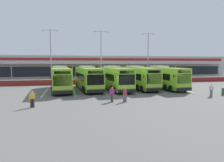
# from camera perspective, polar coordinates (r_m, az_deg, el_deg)

# --- Properties ---
(ground_plane) EXTENTS (200.00, 200.00, 0.00)m
(ground_plane) POSITION_cam_1_polar(r_m,az_deg,el_deg) (27.58, 3.02, -3.82)
(ground_plane) COLOR #605E5B
(terminal_building) EXTENTS (70.00, 13.00, 6.00)m
(terminal_building) POSITION_cam_1_polar(r_m,az_deg,el_deg) (53.69, -4.59, 3.71)
(terminal_building) COLOR #B7B7B2
(terminal_building) RESTS_ON ground
(red_barrier_wall) EXTENTS (60.00, 0.40, 1.10)m
(red_barrier_wall) POSITION_cam_1_polar(r_m,az_deg,el_deg) (41.58, -2.27, -0.05)
(red_barrier_wall) COLOR maroon
(red_barrier_wall) RESTS_ON ground
(coach_bus_leftmost) EXTENTS (3.65, 12.30, 3.78)m
(coach_bus_leftmost) POSITION_cam_1_polar(r_m,az_deg,el_deg) (32.45, -14.24, 0.54)
(coach_bus_leftmost) COLOR #8CC633
(coach_bus_leftmost) RESTS_ON ground
(coach_bus_left_centre) EXTENTS (3.65, 12.30, 3.78)m
(coach_bus_left_centre) POSITION_cam_1_polar(r_m,az_deg,el_deg) (32.71, -6.79, 0.70)
(coach_bus_left_centre) COLOR #8CC633
(coach_bus_left_centre) RESTS_ON ground
(coach_bus_centre) EXTENTS (3.65, 12.30, 3.78)m
(coach_bus_centre) POSITION_cam_1_polar(r_m,az_deg,el_deg) (32.67, 0.43, 0.73)
(coach_bus_centre) COLOR #8CC633
(coach_bus_centre) RESTS_ON ground
(coach_bus_right_centre) EXTENTS (3.65, 12.30, 3.78)m
(coach_bus_right_centre) POSITION_cam_1_polar(r_m,az_deg,el_deg) (34.35, 6.99, 0.90)
(coach_bus_right_centre) COLOR #8CC633
(coach_bus_right_centre) RESTS_ON ground
(coach_bus_rightmost) EXTENTS (3.65, 12.30, 3.78)m
(coach_bus_rightmost) POSITION_cam_1_polar(r_m,az_deg,el_deg) (35.40, 13.80, 0.92)
(coach_bus_rightmost) COLOR #8CC633
(coach_bus_rightmost) RESTS_ON ground
(bay_stripe_far_west) EXTENTS (0.14, 13.00, 0.01)m
(bay_stripe_far_west) POSITION_cam_1_polar(r_m,az_deg,el_deg) (32.72, -17.98, -2.65)
(bay_stripe_far_west) COLOR silver
(bay_stripe_far_west) RESTS_ON ground
(bay_stripe_west) EXTENTS (0.14, 13.00, 0.01)m
(bay_stripe_west) POSITION_cam_1_polar(r_m,az_deg,el_deg) (32.57, -10.60, -2.52)
(bay_stripe_west) COLOR silver
(bay_stripe_west) RESTS_ON ground
(bay_stripe_mid_west) EXTENTS (0.14, 13.00, 0.01)m
(bay_stripe_mid_west) POSITION_cam_1_polar(r_m,az_deg,el_deg) (32.96, -3.28, -2.36)
(bay_stripe_mid_west) COLOR silver
(bay_stripe_mid_west) RESTS_ON ground
(bay_stripe_centre) EXTENTS (0.14, 13.00, 0.01)m
(bay_stripe_centre) POSITION_cam_1_polar(r_m,az_deg,el_deg) (33.87, 3.76, -2.16)
(bay_stripe_centre) COLOR silver
(bay_stripe_centre) RESTS_ON ground
(bay_stripe_mid_east) EXTENTS (0.14, 13.00, 0.01)m
(bay_stripe_mid_east) POSITION_cam_1_polar(r_m,az_deg,el_deg) (35.25, 10.34, -1.95)
(bay_stripe_mid_east) COLOR silver
(bay_stripe_mid_east) RESTS_ON ground
(bay_stripe_east) EXTENTS (0.14, 13.00, 0.01)m
(bay_stripe_east) POSITION_cam_1_polar(r_m,az_deg,el_deg) (37.07, 16.35, -1.73)
(bay_stripe_east) COLOR silver
(bay_stripe_east) RESTS_ON ground
(pedestrian_with_handbag) EXTENTS (0.63, 0.49, 1.62)m
(pedestrian_with_handbag) POSITION_cam_1_polar(r_m,az_deg,el_deg) (20.94, -21.53, -4.62)
(pedestrian_with_handbag) COLOR #33333D
(pedestrian_with_handbag) RESTS_ON ground
(pedestrian_in_dark_coat) EXTENTS (0.50, 0.41, 1.62)m
(pedestrian_in_dark_coat) POSITION_cam_1_polar(r_m,az_deg,el_deg) (28.91, 26.07, -2.17)
(pedestrian_in_dark_coat) COLOR slate
(pedestrian_in_dark_coat) RESTS_ON ground
(pedestrian_child) EXTENTS (0.53, 0.39, 1.62)m
(pedestrian_child) POSITION_cam_1_polar(r_m,az_deg,el_deg) (22.28, 0.02, -3.66)
(pedestrian_child) COLOR #4C4238
(pedestrian_child) RESTS_ON ground
(pedestrian_near_bin) EXTENTS (0.49, 0.39, 1.62)m
(pedestrian_near_bin) POSITION_cam_1_polar(r_m,az_deg,el_deg) (22.24, 3.61, -3.69)
(pedestrian_near_bin) COLOR slate
(pedestrian_near_bin) RESTS_ON ground
(lamp_post_west) EXTENTS (3.24, 0.28, 11.00)m
(lamp_post_west) POSITION_cam_1_polar(r_m,az_deg,el_deg) (43.35, -16.76, 7.53)
(lamp_post_west) COLOR #9E9EA3
(lamp_post_west) RESTS_ON ground
(lamp_post_centre) EXTENTS (3.24, 0.28, 11.00)m
(lamp_post_centre) POSITION_cam_1_polar(r_m,az_deg,el_deg) (43.31, -3.09, 7.74)
(lamp_post_centre) COLOR #9E9EA3
(lamp_post_centre) RESTS_ON ground
(lamp_post_east) EXTENTS (3.24, 0.28, 11.00)m
(lamp_post_east) POSITION_cam_1_polar(r_m,az_deg,el_deg) (47.17, 10.05, 7.45)
(lamp_post_east) COLOR #9E9EA3
(lamp_post_east) RESTS_ON ground
(litter_bin) EXTENTS (0.54, 0.54, 0.93)m
(litter_bin) POSITION_cam_1_polar(r_m,az_deg,el_deg) (30.98, 28.82, -2.59)
(litter_bin) COLOR #2D5133
(litter_bin) RESTS_ON ground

